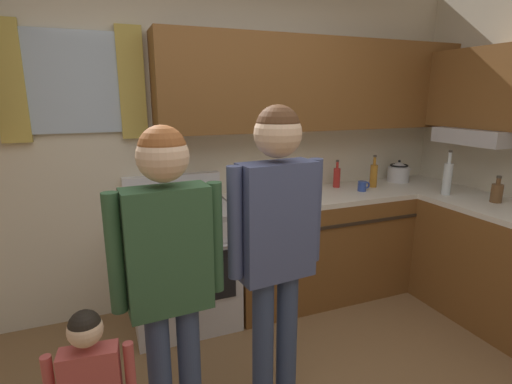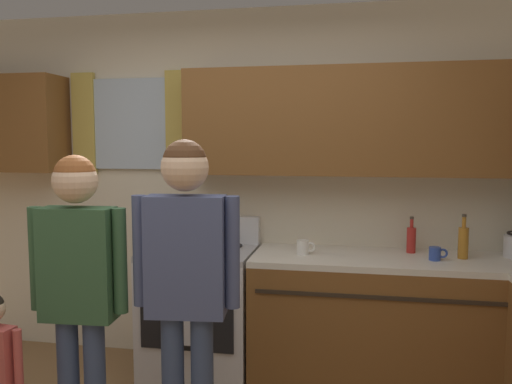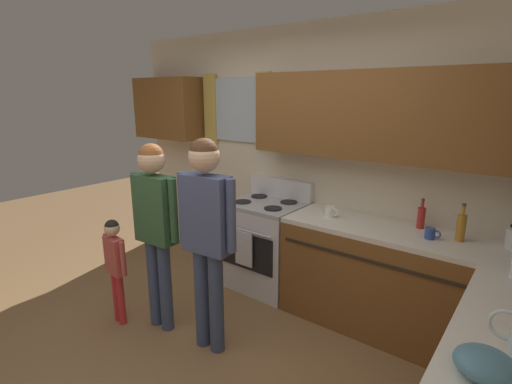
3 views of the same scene
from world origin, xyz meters
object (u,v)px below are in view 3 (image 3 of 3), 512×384
object	(u,v)px
bottle_sauce_red	(421,217)
adult_in_plaid	(206,222)
stove_oven	(266,243)
mug_cobalt_blue	(431,233)
bottle_oil_amber	(461,227)
mixing_bowl	(485,365)
adult_holding_child	(155,216)
mug_ceramic_white	(330,212)
small_child	(115,259)

from	to	relation	value
bottle_sauce_red	adult_in_plaid	distance (m)	1.71
stove_oven	bottle_sauce_red	distance (m)	1.53
mug_cobalt_blue	adult_in_plaid	xyz separation A→B (m)	(-1.29, -1.05, 0.10)
bottle_oil_amber	mixing_bowl	xyz separation A→B (m)	(0.36, -1.48, -0.06)
stove_oven	adult_holding_child	size ratio (longest dim) A/B	0.69
bottle_oil_amber	mug_ceramic_white	bearing A→B (deg)	-175.96
bottle_oil_amber	mug_ceramic_white	xyz separation A→B (m)	(-1.02, -0.07, -0.06)
stove_oven	small_child	bearing A→B (deg)	-114.39
adult_holding_child	adult_in_plaid	size ratio (longest dim) A/B	0.96
bottle_sauce_red	mug_ceramic_white	world-z (taller)	bottle_sauce_red
mug_ceramic_white	mug_cobalt_blue	world-z (taller)	mug_ceramic_white
mug_ceramic_white	bottle_sauce_red	bearing A→B (deg)	14.82
adult_holding_child	mug_cobalt_blue	bearing A→B (deg)	30.99
stove_oven	bottle_oil_amber	world-z (taller)	bottle_oil_amber
bottle_oil_amber	adult_holding_child	size ratio (longest dim) A/B	0.18
mug_cobalt_blue	adult_holding_child	bearing A→B (deg)	-149.01
stove_oven	adult_in_plaid	xyz separation A→B (m)	(0.27, -1.10, 0.58)
bottle_oil_amber	mixing_bowl	size ratio (longest dim) A/B	1.27
bottle_oil_amber	adult_in_plaid	size ratio (longest dim) A/B	0.17
adult_in_plaid	small_child	world-z (taller)	adult_in_plaid
small_child	bottle_sauce_red	bearing A→B (deg)	36.17
stove_oven	mixing_bowl	distance (m)	2.59
mug_cobalt_blue	adult_holding_child	world-z (taller)	adult_holding_child
mixing_bowl	stove_oven	bearing A→B (deg)	145.53
bottle_oil_amber	adult_holding_child	world-z (taller)	adult_holding_child
mug_cobalt_blue	mixing_bowl	bearing A→B (deg)	-68.80
small_child	mixing_bowl	bearing A→B (deg)	-2.29
mug_ceramic_white	stove_oven	bearing A→B (deg)	177.48
adult_in_plaid	stove_oven	bearing A→B (deg)	103.61
stove_oven	bottle_oil_amber	size ratio (longest dim) A/B	3.85
bottle_oil_amber	bottle_sauce_red	world-z (taller)	bottle_oil_amber
mug_ceramic_white	small_child	xyz separation A→B (m)	(-1.33, -1.30, -0.36)
adult_in_plaid	small_child	bearing A→B (deg)	-164.68
bottle_sauce_red	adult_holding_child	size ratio (longest dim) A/B	0.16
mug_ceramic_white	adult_in_plaid	world-z (taller)	adult_in_plaid
bottle_oil_amber	mug_ceramic_white	distance (m)	1.02
bottle_sauce_red	mug_ceramic_white	distance (m)	0.73
bottle_sauce_red	mug_cobalt_blue	world-z (taller)	bottle_sauce_red
mixing_bowl	small_child	world-z (taller)	mixing_bowl
mixing_bowl	mug_cobalt_blue	bearing A→B (deg)	111.20
mug_cobalt_blue	bottle_sauce_red	bearing A→B (deg)	121.89
bottle_sauce_red	adult_holding_child	bearing A→B (deg)	-142.53
mug_cobalt_blue	adult_in_plaid	bearing A→B (deg)	-141.08
bottle_sauce_red	adult_in_plaid	xyz separation A→B (m)	(-1.17, -1.25, 0.05)
bottle_oil_amber	adult_in_plaid	bearing A→B (deg)	-142.42
adult_holding_child	small_child	size ratio (longest dim) A/B	1.68
bottle_oil_amber	small_child	size ratio (longest dim) A/B	0.30
stove_oven	small_child	distance (m)	1.47
mixing_bowl	adult_holding_child	bearing A→B (deg)	172.88
bottle_oil_amber	small_child	bearing A→B (deg)	-149.64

